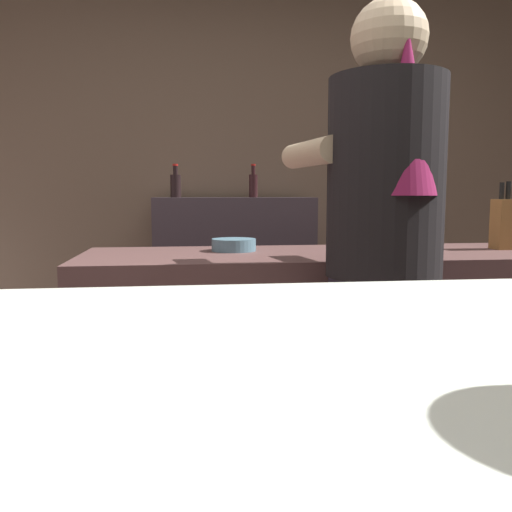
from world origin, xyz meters
name	(u,v)px	position (x,y,z in m)	size (l,w,h in m)	color
wall_back	(236,164)	(0.00, 2.20, 1.35)	(5.20, 0.10, 2.70)	brown
prep_counter	(357,370)	(0.35, 0.75, 0.47)	(2.10, 0.60, 0.94)	brown
back_shelf	(234,293)	(-0.04, 1.92, 0.57)	(0.93, 0.36, 1.14)	#3C3138
bartender	(384,250)	(0.27, 0.30, 0.99)	(0.47, 0.54, 1.71)	#312B3D
knife_block	(507,223)	(0.97, 0.78, 1.04)	(0.10, 0.08, 0.27)	olive
mixing_bowl	(234,245)	(-0.13, 0.85, 0.96)	(0.17, 0.17, 0.05)	slate
chefs_knife	(416,251)	(0.55, 0.70, 0.94)	(0.24, 0.03, 0.01)	silver
bottle_hot_sauce	(253,185)	(0.08, 1.94, 1.22)	(0.05, 0.05, 0.20)	black
bottle_vinegar	(176,185)	(-0.37, 1.94, 1.21)	(0.06, 0.06, 0.19)	black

